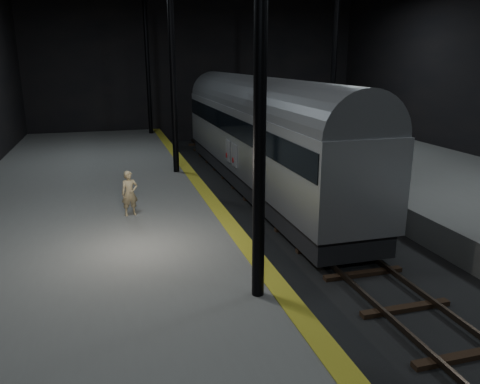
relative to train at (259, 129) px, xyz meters
name	(u,v)px	position (x,y,z in m)	size (l,w,h in m)	color
ground	(331,249)	(0.00, -7.69, -2.84)	(44.00, 44.00, 0.00)	black
platform_left	(87,261)	(-7.50, -7.69, -2.34)	(9.00, 43.80, 1.00)	#585855
tactile_strip	(234,229)	(-3.25, -7.69, -1.83)	(0.50, 43.80, 0.01)	olive
track	(331,247)	(0.00, -7.69, -2.77)	(2.40, 43.00, 0.24)	#3F3328
train	(259,129)	(0.00, 0.00, 0.00)	(2.85, 19.02, 5.08)	#AAABB2
woman	(130,193)	(-6.14, -5.46, -1.10)	(0.54, 0.35, 1.48)	tan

